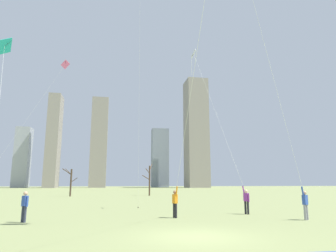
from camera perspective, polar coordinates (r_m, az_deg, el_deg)
The scene contains 13 objects.
ground_plane at distance 12.55m, azimuth 5.31°, elevation -20.13°, with size 400.00×400.00×0.00m, color #848E56.
kite_flyer_far_back_red at distance 18.36m, azimuth 21.16°, elevation 0.50°, with size 6.38×3.08×19.33m.
kite_flyer_midfield_right_white at distance 22.19m, azimuth 12.58°, elevation -7.91°, with size 2.75×5.07×13.80m.
kite_flyer_foreground_right_green at distance 16.44m, azimuth 2.47°, elevation -6.72°, with size 1.32×12.40×12.30m.
bystander_watching_nearby at distance 18.36m, azimuth -25.49°, elevation -13.34°, with size 0.39×0.39×1.62m.
distant_kite_high_overhead_pink at distance 34.84m, azimuth -20.14°, elevation 9.01°, with size 8.42×0.73×15.25m.
bare_tree_rightmost at distance 51.92m, azimuth -3.55°, elevation -9.98°, with size 1.95×1.91×5.47m.
bare_tree_right_of_center at distance 51.32m, azimuth -17.95°, elevation -9.92°, with size 2.63×1.23×4.44m.
skyline_mid_tower_left at distance 149.49m, azimuth -12.93°, elevation -2.93°, with size 7.79×6.06×43.49m.
skyline_short_annex at distance 147.90m, azimuth 5.35°, elevation -1.27°, with size 10.02×11.52×52.70m.
skyline_mid_tower_right at distance 148.97m, azimuth -20.82°, elevation -2.59°, with size 5.36×10.43×42.89m.
skyline_tall_tower at distance 160.87m, azimuth -25.83°, elevation -5.33°, with size 6.57×7.45×28.65m.
skyline_slender_spire at distance 159.48m, azimuth -1.54°, elevation -6.02°, with size 8.73×5.85×30.52m.
Camera 1 is at (-3.32, -11.93, 2.05)m, focal length 32.22 mm.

